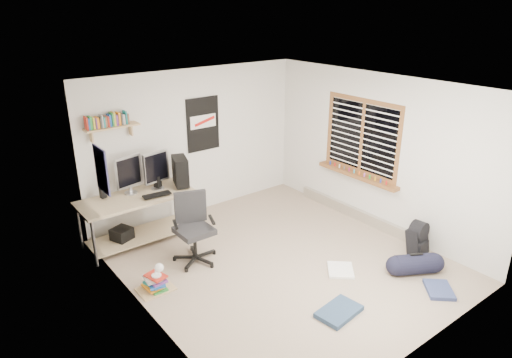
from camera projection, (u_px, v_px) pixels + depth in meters
floor at (280, 262)px, 6.56m from camera, size 4.00×4.50×0.01m
ceiling at (284, 87)px, 5.66m from camera, size 4.00×4.50×0.01m
back_wall at (196, 142)px, 7.77m from camera, size 4.00×0.01×2.50m
left_wall at (142, 222)px, 4.97m from camera, size 0.01×4.50×2.50m
right_wall at (377, 153)px, 7.25m from camera, size 0.01×4.50×2.50m
desk at (138, 220)px, 7.00m from camera, size 1.86×1.31×0.78m
monitor_left at (129, 177)px, 6.87m from camera, size 0.45×0.20×0.48m
monitor_right at (157, 173)px, 7.05m from camera, size 0.45×0.19×0.49m
pc_tower at (180, 171)px, 7.17m from camera, size 0.33×0.47×0.45m
keyboard at (157, 195)px, 6.83m from camera, size 0.43×0.18×0.02m
speaker_left at (103, 192)px, 6.73m from camera, size 0.09×0.09×0.16m
speaker_right at (158, 181)px, 7.12m from camera, size 0.12×0.12×0.18m
office_chair at (194, 230)px, 6.41m from camera, size 0.84×0.84×1.01m
wall_shelf at (112, 127)px, 6.67m from camera, size 0.80×0.22×0.24m
poster_back_wall at (203, 124)px, 7.73m from camera, size 0.62×0.03×0.92m
poster_left_wall at (101, 170)px, 5.78m from camera, size 0.02×0.42×0.60m
window at (361, 137)px, 7.37m from camera, size 0.10×1.50×1.26m
baseboard_heater at (355, 213)px, 7.86m from camera, size 0.08×2.50×0.18m
backpack at (417, 241)px, 6.71m from camera, size 0.33×0.27×0.41m
duffel_bag at (415, 264)px, 6.23m from camera, size 0.39×0.39×0.55m
tshirt at (341, 270)px, 6.31m from camera, size 0.52×0.53×0.04m
jeans_a at (339, 312)px, 5.45m from camera, size 0.59×0.41×0.06m
jeans_b at (439, 290)px, 5.87m from camera, size 0.52×0.52×0.05m
book_stack at (155, 280)px, 5.87m from camera, size 0.57×0.51×0.33m
desk_lamp at (155, 264)px, 5.78m from camera, size 0.17×0.24×0.21m
subwoofer at (122, 237)px, 6.95m from camera, size 0.35×0.35×0.30m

